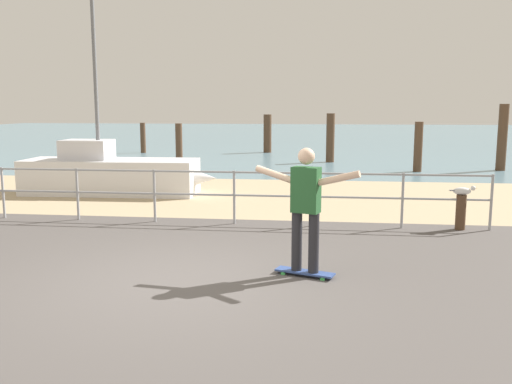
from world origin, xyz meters
TOP-DOWN VIEW (x-y plane):
  - ground_plane at (0.00, -1.00)m, footprint 24.00×10.00m
  - beach_strip at (0.00, 7.00)m, footprint 24.00×6.00m
  - sea_surface at (0.00, 35.00)m, footprint 72.00×50.00m
  - railing_fence at (-1.34, 3.60)m, footprint 12.63×0.05m
  - sailboat at (-3.35, 6.86)m, footprint 4.98×1.54m
  - skateboard at (1.68, 0.47)m, footprint 0.82×0.45m
  - skateboarder at (1.68, 0.47)m, footprint 1.39×0.56m
  - bollard_short at (4.42, 3.60)m, footprint 0.18×0.18m
  - seagull at (4.44, 3.60)m, footprint 0.49×0.15m
  - groyne_post_0 at (-6.64, 18.88)m, footprint 0.25×0.25m
  - groyne_post_1 at (-3.70, 14.40)m, footprint 0.27×0.27m
  - groyne_post_2 at (-0.76, 19.79)m, footprint 0.38×0.38m
  - groyne_post_3 at (2.19, 15.56)m, footprint 0.33×0.33m
  - groyne_post_4 at (5.13, 12.68)m, footprint 0.29×0.29m
  - groyne_post_5 at (8.07, 13.39)m, footprint 0.33×0.33m

SIDE VIEW (x-z plane):
  - ground_plane at x=0.00m, z-range -0.02..0.02m
  - beach_strip at x=0.00m, z-range -0.02..0.02m
  - sea_surface at x=0.00m, z-range -0.02..0.02m
  - skateboard at x=1.68m, z-range 0.03..0.11m
  - bollard_short at x=4.42m, z-range 0.00..0.66m
  - sailboat at x=-3.35m, z-range -2.15..3.20m
  - railing_fence at x=-1.34m, z-range 0.17..1.22m
  - groyne_post_0 at x=-6.64m, z-range 0.00..1.45m
  - seagull at x=4.44m, z-range 0.65..0.83m
  - groyne_post_1 at x=-3.70m, z-range 0.00..1.57m
  - groyne_post_4 at x=5.13m, z-range 0.00..1.72m
  - groyne_post_2 at x=-0.76m, z-range 0.00..1.84m
  - groyne_post_3 at x=2.19m, z-range 0.00..1.95m
  - skateboarder at x=1.68m, z-range 0.19..1.84m
  - groyne_post_5 at x=8.07m, z-range 0.00..2.32m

